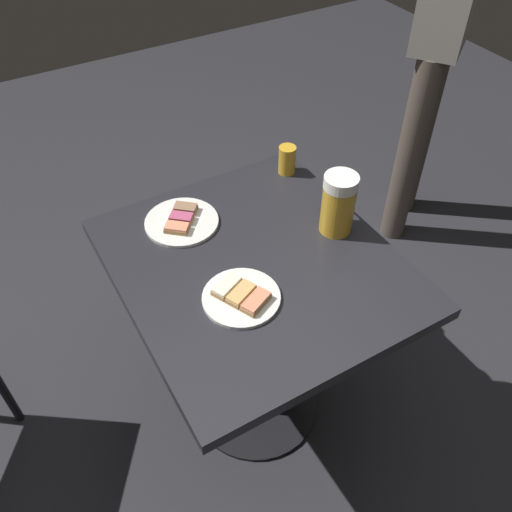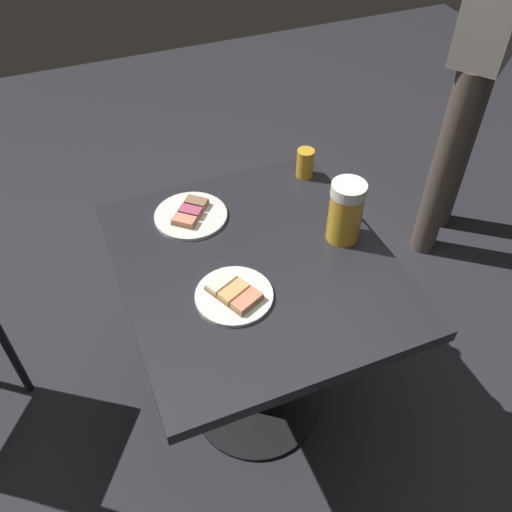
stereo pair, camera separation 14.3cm
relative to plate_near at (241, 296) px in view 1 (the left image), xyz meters
The scene contains 7 objects.
ground_plane 0.75m from the plate_near, 134.33° to the left, with size 6.00×6.00×0.00m, color #28282D.
cafe_table 0.22m from the plate_near, 134.33° to the left, with size 0.79×0.71×0.73m.
plate_near is the anchor object (origin of this frame).
plate_far 0.34m from the plate_near, behind, with size 0.21×0.21×0.03m.
beer_mug 0.38m from the plate_near, 104.92° to the left, with size 0.15×0.09×0.18m.
beer_glass_small 0.55m from the plate_near, 135.76° to the left, with size 0.05×0.05×0.09m, color gold.
patron_standing 1.39m from the plate_near, 117.39° to the left, with size 0.33×0.37×1.61m.
Camera 1 is at (0.88, -0.51, 1.75)m, focal length 37.94 mm.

